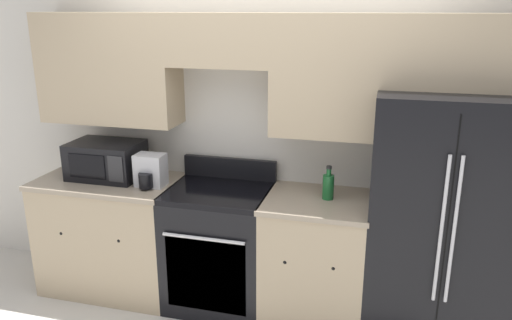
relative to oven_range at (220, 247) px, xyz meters
The scene contains 8 objects.
wall_back 1.10m from the oven_range, 42.25° to the left, with size 8.00×0.39×2.60m.
lower_cabinets_left 0.90m from the oven_range, behind, with size 1.09×0.64×0.93m.
lower_cabinets_right 0.73m from the oven_range, ahead, with size 0.74×0.64×0.93m.
oven_range is the anchor object (origin of this frame).
refrigerator 1.59m from the oven_range, ahead, with size 0.93×0.73×1.70m.
microwave 1.11m from the oven_range, behind, with size 0.54×0.38×0.28m.
bottle 0.97m from the oven_range, ahead, with size 0.08×0.08×0.24m.
electric_kettle 0.77m from the oven_range, behind, with size 0.22×0.21×0.24m.
Camera 1 is at (0.86, -2.91, 2.20)m, focal length 35.00 mm.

